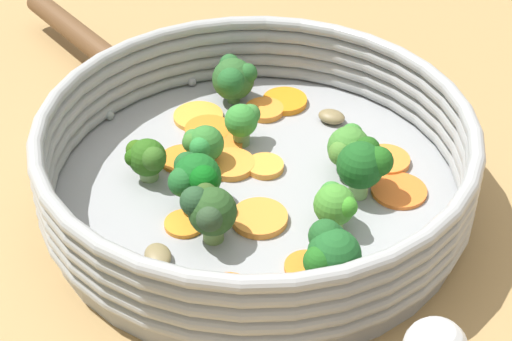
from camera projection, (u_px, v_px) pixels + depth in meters
ground_plane at (256, 202)px, 0.70m from camera, size 4.00×4.00×0.00m
skillet at (256, 194)px, 0.69m from camera, size 0.33×0.33×0.02m
skillet_rim_wall at (256, 154)px, 0.67m from camera, size 0.35×0.35×0.06m
skillet_handle at (86, 40)px, 0.85m from camera, size 0.21×0.04×0.02m
skillet_rivet_left at (192, 81)px, 0.80m from camera, size 0.01×0.01×0.01m
skillet_rivet_right at (109, 115)px, 0.76m from camera, size 0.01×0.01×0.01m
carrot_slice_0 at (227, 294)px, 0.59m from camera, size 0.05×0.05×0.00m
carrot_slice_1 at (208, 130)px, 0.74m from camera, size 0.06×0.06×0.01m
carrot_slice_2 at (198, 117)px, 0.76m from camera, size 0.06×0.06×0.00m
carrot_slice_3 at (260, 218)px, 0.65m from camera, size 0.06×0.06×0.01m
carrot_slice_4 at (265, 166)px, 0.70m from camera, size 0.03×0.03×0.01m
carrot_slice_5 at (234, 162)px, 0.71m from camera, size 0.05×0.05×0.01m
carrot_slice_6 at (285, 101)px, 0.78m from camera, size 0.04×0.04×0.01m
carrot_slice_7 at (399, 191)px, 0.68m from camera, size 0.06×0.06×0.00m
carrot_slice_8 at (184, 224)px, 0.65m from camera, size 0.03×0.03×0.00m
carrot_slice_9 at (183, 159)px, 0.71m from camera, size 0.04×0.04×0.00m
carrot_slice_10 at (386, 160)px, 0.71m from camera, size 0.06×0.06×0.01m
carrot_slice_11 at (264, 110)px, 0.77m from camera, size 0.04×0.04×0.01m
carrot_slice_12 at (225, 144)px, 0.73m from camera, size 0.04×0.04×0.01m
carrot_slice_13 at (307, 267)px, 0.61m from camera, size 0.04×0.04×0.00m
broccoli_floret_0 at (146, 158)px, 0.68m from camera, size 0.04×0.03×0.04m
broccoli_floret_1 at (233, 78)px, 0.77m from camera, size 0.04×0.04×0.04m
broccoli_floret_2 at (349, 148)px, 0.69m from camera, size 0.04×0.04×0.04m
broccoli_floret_3 at (209, 210)px, 0.62m from camera, size 0.04×0.04×0.05m
broccoli_floret_4 at (195, 177)px, 0.65m from camera, size 0.05×0.04×0.05m
broccoli_floret_5 at (335, 205)px, 0.64m from camera, size 0.04×0.03×0.04m
broccoli_floret_6 at (364, 164)px, 0.66m from camera, size 0.04×0.04×0.05m
broccoli_floret_7 at (331, 252)px, 0.59m from camera, size 0.04×0.04×0.04m
broccoli_floret_8 at (202, 144)px, 0.69m from camera, size 0.03×0.03×0.04m
broccoli_floret_9 at (243, 120)px, 0.72m from camera, size 0.03×0.03×0.04m
mushroom_piece_0 at (332, 117)px, 0.76m from camera, size 0.03×0.03×0.01m
mushroom_piece_1 at (158, 256)px, 0.62m from camera, size 0.03×0.03×0.01m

